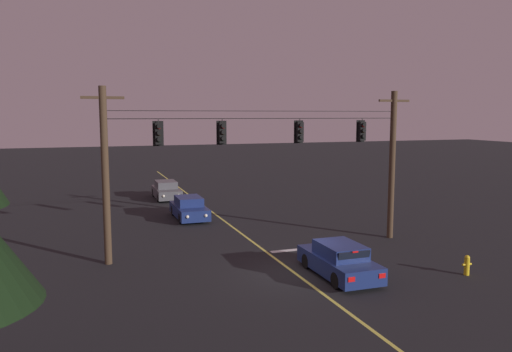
% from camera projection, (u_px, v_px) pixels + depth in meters
% --- Properties ---
extents(ground_plane, '(180.00, 180.00, 0.00)m').
position_uv_depth(ground_plane, '(296.00, 274.00, 20.77)').
color(ground_plane, black).
extents(lane_centre_stripe, '(0.14, 60.00, 0.01)m').
position_uv_depth(lane_centre_stripe, '(229.00, 224.00, 30.18)').
color(lane_centre_stripe, '#D1C64C').
rests_on(lane_centre_stripe, ground).
extents(stop_bar_paint, '(3.40, 0.36, 0.01)m').
position_uv_depth(stop_bar_paint, '(303.00, 249.00, 24.61)').
color(stop_bar_paint, silver).
rests_on(stop_bar_paint, ground).
extents(signal_span_assembly, '(16.34, 0.32, 7.78)m').
position_uv_depth(signal_span_assembly, '(263.00, 167.00, 24.07)').
color(signal_span_assembly, '#423021').
rests_on(signal_span_assembly, ground).
extents(traffic_light_leftmost, '(0.48, 0.41, 1.22)m').
position_uv_depth(traffic_light_leftmost, '(159.00, 134.00, 22.23)').
color(traffic_light_leftmost, black).
extents(traffic_light_left_inner, '(0.48, 0.41, 1.22)m').
position_uv_depth(traffic_light_left_inner, '(222.00, 133.00, 23.19)').
color(traffic_light_left_inner, black).
extents(traffic_light_centre, '(0.48, 0.41, 1.22)m').
position_uv_depth(traffic_light_centre, '(300.00, 132.00, 24.47)').
color(traffic_light_centre, black).
extents(traffic_light_right_inner, '(0.48, 0.41, 1.22)m').
position_uv_depth(traffic_light_right_inner, '(362.00, 131.00, 25.60)').
color(traffic_light_right_inner, black).
extents(car_waiting_near_lane, '(1.80, 4.33, 1.39)m').
position_uv_depth(car_waiting_near_lane, '(339.00, 261.00, 20.41)').
color(car_waiting_near_lane, navy).
rests_on(car_waiting_near_lane, ground).
extents(car_oncoming_lead, '(1.80, 4.42, 1.39)m').
position_uv_depth(car_oncoming_lead, '(189.00, 208.00, 31.80)').
color(car_oncoming_lead, navy).
rests_on(car_oncoming_lead, ground).
extents(car_oncoming_trailing, '(1.80, 4.42, 1.39)m').
position_uv_depth(car_oncoming_trailing, '(166.00, 190.00, 39.34)').
color(car_oncoming_trailing, '#4C4C51').
rests_on(car_oncoming_trailing, ground).
extents(fire_hydrant, '(0.44, 0.22, 0.84)m').
position_uv_depth(fire_hydrant, '(467.00, 265.00, 20.57)').
color(fire_hydrant, gold).
rests_on(fire_hydrant, ground).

